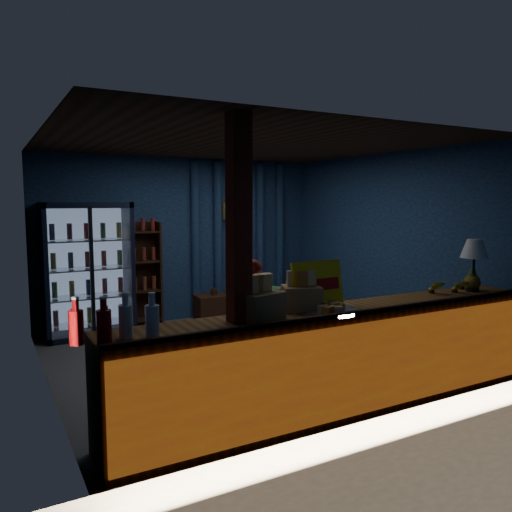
{
  "coord_description": "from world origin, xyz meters",
  "views": [
    {
      "loc": [
        -2.82,
        -5.41,
        1.92
      ],
      "look_at": [
        0.04,
        -0.2,
        1.26
      ],
      "focal_mm": 35.0,
      "sensor_mm": 36.0,
      "label": 1
    }
  ],
  "objects": [
    {
      "name": "ground",
      "position": [
        0.0,
        0.0,
        0.0
      ],
      "size": [
        4.6,
        4.6,
        0.0
      ],
      "primitive_type": "plane",
      "color": "#515154",
      "rests_on": "ground"
    },
    {
      "name": "room_walls",
      "position": [
        0.0,
        0.0,
        1.57
      ],
      "size": [
        4.6,
        4.6,
        4.6
      ],
      "color": "navy",
      "rests_on": "ground"
    },
    {
      "name": "counter",
      "position": [
        0.0,
        -1.91,
        0.48
      ],
      "size": [
        4.4,
        0.57,
        0.99
      ],
      "color": "brown",
      "rests_on": "ground"
    },
    {
      "name": "support_post",
      "position": [
        -1.05,
        -1.9,
        1.3
      ],
      "size": [
        0.16,
        0.16,
        2.6
      ],
      "primitive_type": "cube",
      "color": "maroon",
      "rests_on": "ground"
    },
    {
      "name": "beverage_cooler",
      "position": [
        -1.55,
        1.92,
        0.93
      ],
      "size": [
        1.2,
        0.62,
        1.9
      ],
      "color": "black",
      "rests_on": "ground"
    },
    {
      "name": "bottle_shelf",
      "position": [
        -0.7,
        2.06,
        0.79
      ],
      "size": [
        0.5,
        0.28,
        1.6
      ],
      "color": "#341A10",
      "rests_on": "ground"
    },
    {
      "name": "curtain_folds",
      "position": [
        1.0,
        2.14,
        1.3
      ],
      "size": [
        1.74,
        0.14,
        2.5
      ],
      "color": "navy",
      "rests_on": "room_walls"
    },
    {
      "name": "framed_picture",
      "position": [
        0.85,
        2.1,
        1.75
      ],
      "size": [
        0.36,
        0.04,
        0.28
      ],
      "color": "gold",
      "rests_on": "room_walls"
    },
    {
      "name": "shopkeeper",
      "position": [
        -0.61,
        -1.29,
        0.69
      ],
      "size": [
        0.59,
        0.5,
        1.38
      ],
      "primitive_type": "imported",
      "rotation": [
        0.0,
        0.0,
        -0.4
      ],
      "color": "maroon",
      "rests_on": "ground"
    },
    {
      "name": "green_chair",
      "position": [
        1.62,
        1.35,
        0.29
      ],
      "size": [
        0.86,
        0.86,
        0.57
      ],
      "primitive_type": "imported",
      "rotation": [
        0.0,
        0.0,
        3.71
      ],
      "color": "#62C47B",
      "rests_on": "ground"
    },
    {
      "name": "side_table",
      "position": [
        0.2,
        1.43,
        0.25
      ],
      "size": [
        0.58,
        0.44,
        0.6
      ],
      "color": "#341A10",
      "rests_on": "ground"
    },
    {
      "name": "yellow_sign",
      "position": [
        -0.18,
        -1.76,
        1.16
      ],
      "size": [
        0.54,
        0.12,
        0.43
      ],
      "color": "yellow",
      "rests_on": "counter"
    },
    {
      "name": "soda_bottles",
      "position": [
        -2.05,
        -1.98,
        1.08
      ],
      "size": [
        0.6,
        0.18,
        0.33
      ],
      "color": "#AB0B0C",
      "rests_on": "counter"
    },
    {
      "name": "snack_box_left",
      "position": [
        -0.87,
        -1.9,
        1.08
      ],
      "size": [
        0.41,
        0.37,
        0.37
      ],
      "color": "#A67850",
      "rests_on": "counter"
    },
    {
      "name": "snack_box_centre",
      "position": [
        -0.36,
        -1.77,
        1.07
      ],
      "size": [
        0.41,
        0.38,
        0.35
      ],
      "color": "#A67850",
      "rests_on": "counter"
    },
    {
      "name": "pastry_tray",
      "position": [
        -0.2,
        -1.98,
        0.98
      ],
      "size": [
        0.48,
        0.48,
        0.08
      ],
      "color": "silver",
      "rests_on": "counter"
    },
    {
      "name": "banana_bunches",
      "position": [
        1.54,
        -1.82,
        1.02
      ],
      "size": [
        0.68,
        0.27,
        0.15
      ],
      "color": "gold",
      "rests_on": "counter"
    },
    {
      "name": "table_lamp",
      "position": [
        1.76,
        -1.9,
        1.39
      ],
      "size": [
        0.29,
        0.29,
        0.56
      ],
      "color": "black",
      "rests_on": "counter"
    },
    {
      "name": "pineapple",
      "position": [
        1.78,
        -1.88,
        1.07
      ],
      "size": [
        0.17,
        0.17,
        0.3
      ],
      "color": "#8D6319",
      "rests_on": "counter"
    }
  ]
}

